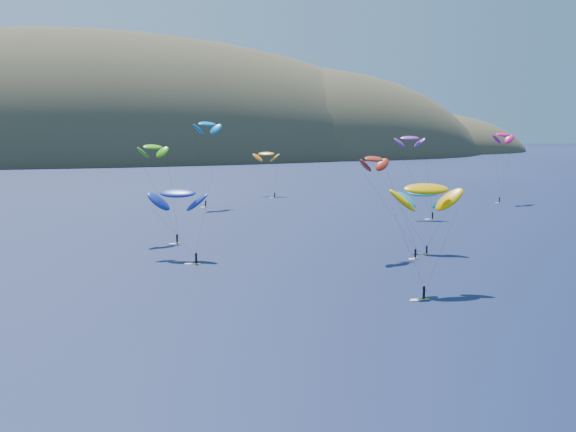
% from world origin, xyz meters
% --- Properties ---
extents(island, '(730.00, 300.00, 210.00)m').
position_xyz_m(island, '(39.40, 562.36, -10.74)').
color(island, '#3D3526').
rests_on(island, ground).
extents(kitesurfer_2, '(11.55, 11.59, 17.76)m').
position_xyz_m(kitesurfer_2, '(2.26, 58.57, 14.73)').
color(kitesurfer_2, gold).
rests_on(kitesurfer_2, ground).
extents(kitesurfer_3, '(8.22, 11.90, 21.61)m').
position_xyz_m(kitesurfer_3, '(-24.16, 123.56, 19.45)').
color(kitesurfer_3, gold).
rests_on(kitesurfer_3, ground).
extents(kitesurfer_4, '(10.91, 8.35, 27.10)m').
position_xyz_m(kitesurfer_4, '(6.15, 185.84, 24.30)').
color(kitesurfer_4, gold).
rests_on(kitesurfer_4, ground).
extents(kitesurfer_5, '(10.27, 10.28, 13.95)m').
position_xyz_m(kitesurfer_5, '(20.53, 88.65, 11.21)').
color(kitesurfer_5, gold).
rests_on(kitesurfer_5, ground).
extents(kitesurfer_6, '(8.48, 13.09, 22.81)m').
position_xyz_m(kitesurfer_6, '(48.10, 140.49, 20.58)').
color(kitesurfer_6, gold).
rests_on(kitesurfer_6, ground).
extents(kitesurfer_8, '(9.88, 6.49, 23.55)m').
position_xyz_m(kitesurfer_8, '(95.45, 163.58, 20.98)').
color(kitesurfer_8, gold).
rests_on(kitesurfer_8, ground).
extents(kitesurfer_9, '(10.06, 10.31, 20.01)m').
position_xyz_m(kitesurfer_9, '(9.11, 87.64, 17.86)').
color(kitesurfer_9, gold).
rests_on(kitesurfer_9, ground).
extents(kitesurfer_10, '(11.58, 15.07, 14.68)m').
position_xyz_m(kitesurfer_10, '(-25.07, 99.66, 11.71)').
color(kitesurfer_10, gold).
rests_on(kitesurfer_10, ground).
extents(kitesurfer_11, '(9.46, 16.66, 16.65)m').
position_xyz_m(kitesurfer_11, '(35.45, 214.25, 14.15)').
color(kitesurfer_11, gold).
rests_on(kitesurfer_11, ground).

